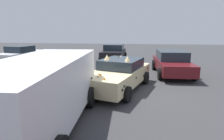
# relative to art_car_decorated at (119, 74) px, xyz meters

# --- Properties ---
(ground_plane) EXTENTS (60.00, 60.00, 0.00)m
(ground_plane) POSITION_rel_art_car_decorated_xyz_m (-0.07, 0.02, -0.70)
(ground_plane) COLOR #38383A
(art_car_decorated) EXTENTS (4.83, 3.03, 1.61)m
(art_car_decorated) POSITION_rel_art_car_decorated_xyz_m (0.00, 0.00, 0.00)
(art_car_decorated) COLOR beige
(art_car_decorated) RESTS_ON ground
(parked_van_far_left) EXTENTS (5.40, 2.47, 1.95)m
(parked_van_far_left) POSITION_rel_art_car_decorated_xyz_m (-3.97, 1.76, 0.41)
(parked_van_far_left) COLOR silver
(parked_van_far_left) RESTS_ON ground
(parked_sedan_row_back_far) EXTENTS (4.42, 2.57, 1.44)m
(parked_sedan_row_back_far) POSITION_rel_art_car_decorated_xyz_m (6.03, 8.67, 0.01)
(parked_sedan_row_back_far) COLOR silver
(parked_sedan_row_back_far) RESTS_ON ground
(parked_sedan_near_right) EXTENTS (4.57, 2.18, 1.45)m
(parked_sedan_near_right) POSITION_rel_art_car_decorated_xyz_m (3.42, -2.95, 0.04)
(parked_sedan_near_right) COLOR #5B1419
(parked_sedan_near_right) RESTS_ON ground
(parked_sedan_near_left) EXTENTS (3.98, 2.11, 1.48)m
(parked_sedan_near_left) POSITION_rel_art_car_decorated_xyz_m (7.96, 1.22, 0.04)
(parked_sedan_near_left) COLOR black
(parked_sedan_near_left) RESTS_ON ground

